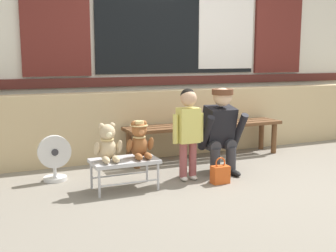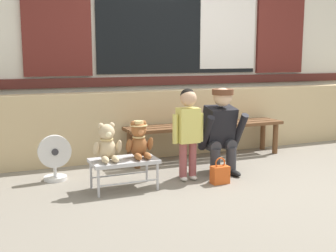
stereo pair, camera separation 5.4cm
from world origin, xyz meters
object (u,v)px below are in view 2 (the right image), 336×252
object	(u,v)px
handbag_on_ground	(220,174)
child_standing	(188,124)
teddy_bear_with_hat	(139,140)
adult_crouching	(221,130)
small_display_bench	(124,162)
teddy_bear_plain	(107,144)
floor_fan	(55,158)
wooden_bench_long	(206,129)

from	to	relation	value
handbag_on_ground	child_standing	bearing A→B (deg)	135.10
teddy_bear_with_hat	adult_crouching	distance (m)	1.00
teddy_bear_with_hat	adult_crouching	size ratio (longest dim) A/B	0.38
handbag_on_ground	adult_crouching	bearing A→B (deg)	59.83
small_display_bench	teddy_bear_plain	world-z (taller)	teddy_bear_plain
handbag_on_ground	teddy_bear_with_hat	bearing A→B (deg)	165.62
floor_fan	child_standing	bearing A→B (deg)	-22.38
floor_fan	teddy_bear_with_hat	bearing A→B (deg)	-37.84
child_standing	wooden_bench_long	bearing A→B (deg)	51.22
wooden_bench_long	teddy_bear_plain	distance (m)	1.73
adult_crouching	floor_fan	xyz separation A→B (m)	(-1.72, 0.43, -0.24)
wooden_bench_long	child_standing	world-z (taller)	child_standing
handbag_on_ground	floor_fan	size ratio (longest dim) A/B	0.57
teddy_bear_with_hat	handbag_on_ground	xyz separation A→B (m)	(0.79, -0.20, -0.38)
small_display_bench	floor_fan	distance (m)	0.81
teddy_bear_plain	handbag_on_ground	bearing A→B (deg)	-10.32
small_display_bench	teddy_bear_plain	distance (m)	0.25
teddy_bear_plain	floor_fan	distance (m)	0.74
teddy_bear_plain	floor_fan	xyz separation A→B (m)	(-0.41, 0.57, -0.23)
child_standing	handbag_on_ground	world-z (taller)	child_standing
wooden_bench_long	small_display_bench	size ratio (longest dim) A/B	3.28
wooden_bench_long	handbag_on_ground	xyz separation A→B (m)	(-0.39, -1.04, -0.28)
wooden_bench_long	child_standing	size ratio (longest dim) A/B	2.19
teddy_bear_plain	floor_fan	size ratio (longest dim) A/B	0.76
handbag_on_ground	wooden_bench_long	bearing A→B (deg)	69.25
wooden_bench_long	handbag_on_ground	distance (m)	1.15
child_standing	adult_crouching	distance (m)	0.47
adult_crouching	handbag_on_ground	world-z (taller)	adult_crouching
teddy_bear_plain	child_standing	world-z (taller)	child_standing
child_standing	adult_crouching	size ratio (longest dim) A/B	1.01
teddy_bear_plain	teddy_bear_with_hat	size ratio (longest dim) A/B	1.00
child_standing	floor_fan	bearing A→B (deg)	157.62
small_display_bench	handbag_on_ground	xyz separation A→B (m)	(0.95, -0.20, -0.17)
adult_crouching	floor_fan	distance (m)	1.79
child_standing	floor_fan	distance (m)	1.43
teddy_bear_plain	teddy_bear_with_hat	bearing A→B (deg)	0.13
child_standing	adult_crouching	bearing A→B (deg)	12.25
teddy_bear_with_hat	handbag_on_ground	size ratio (longest dim) A/B	1.34
small_display_bench	floor_fan	size ratio (longest dim) A/B	1.33
adult_crouching	handbag_on_ground	xyz separation A→B (m)	(-0.20, -0.34, -0.38)
small_display_bench	floor_fan	bearing A→B (deg)	135.04
wooden_bench_long	floor_fan	distance (m)	1.94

